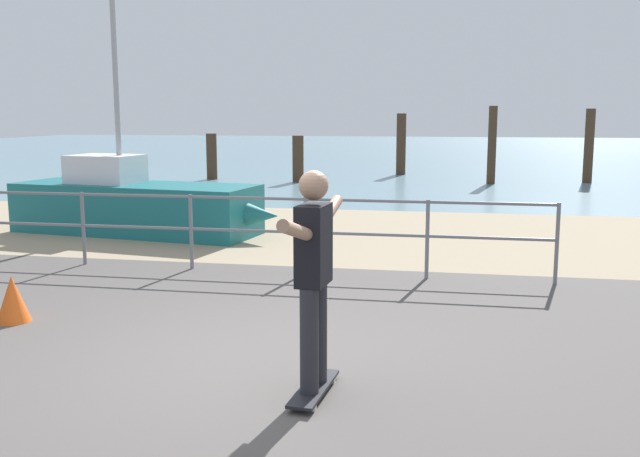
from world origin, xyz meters
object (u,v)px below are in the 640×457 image
traffic_cone (13,300)px  sailboat (144,205)px  skateboard (314,389)px  skateboarder (314,267)px

traffic_cone → sailboat: bearing=100.5°
skateboard → traffic_cone: (-3.41, 1.33, 0.18)m
skateboard → sailboat: bearing=123.3°
skateboarder → traffic_cone: bearing=158.7°
skateboard → traffic_cone: size_ratio=1.63×
skateboarder → traffic_cone: size_ratio=3.30×
sailboat → skateboard: (4.41, -6.72, -0.46)m
skateboard → skateboarder: skateboarder is taller
skateboard → traffic_cone: bearing=158.7°
skateboarder → traffic_cone: 3.74m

